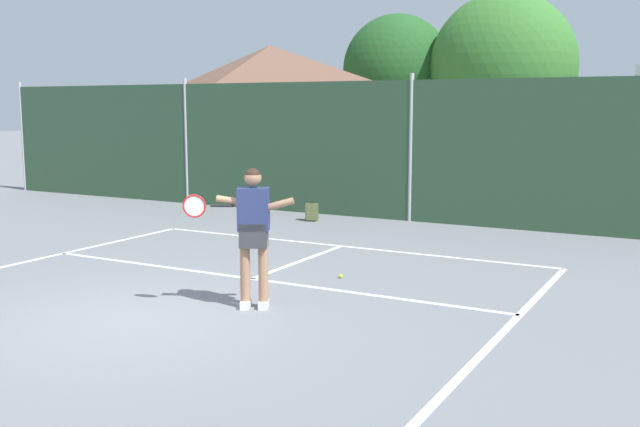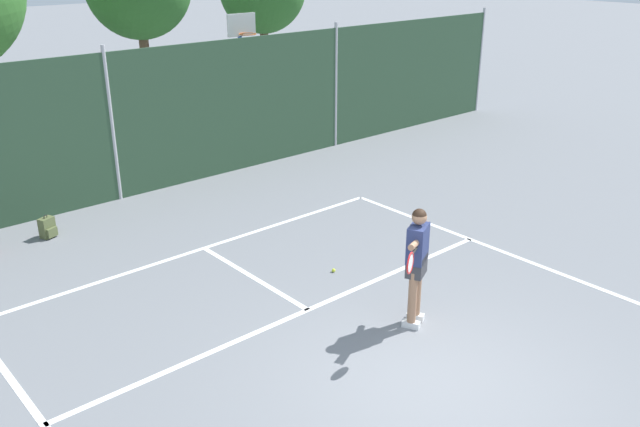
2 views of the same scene
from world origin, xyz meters
name	(u,v)px [view 2 (image 2 of 2)]	position (x,y,z in m)	size (l,w,h in m)	color
ground_plane	(430,383)	(0.00, 0.00, 0.00)	(120.00, 120.00, 0.00)	slate
court_markings	(394,361)	(0.00, 0.65, 0.00)	(8.30, 11.10, 0.01)	white
chainlink_fence	(112,128)	(0.00, 9.00, 1.62)	(26.09, 0.09, 3.38)	#2D4C33
basketball_hoop	(242,60)	(4.89, 11.09, 2.31)	(0.90, 0.67, 3.55)	#284CB2
tennis_player	(417,257)	(0.93, 1.13, 1.11)	(1.27, 0.77, 1.85)	silver
tennis_ball	(334,270)	(1.18, 3.18, 0.03)	(0.07, 0.07, 0.07)	#CCE033
backpack_olive	(48,228)	(-2.00, 7.93, 0.19)	(0.33, 0.32, 0.46)	#566038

